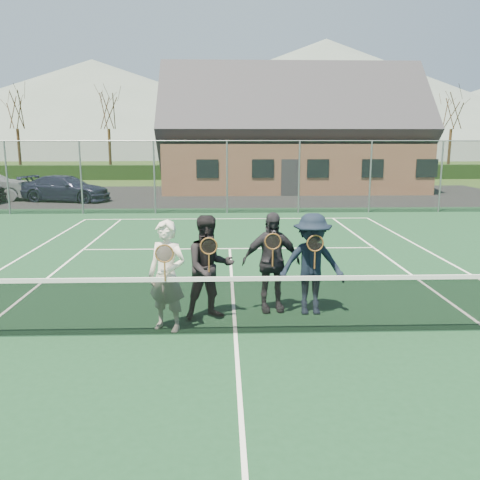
{
  "coord_description": "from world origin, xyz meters",
  "views": [
    {
      "loc": [
        -0.19,
        -7.64,
        3.08
      ],
      "look_at": [
        0.12,
        1.5,
        1.25
      ],
      "focal_mm": 38.0,
      "sensor_mm": 36.0,
      "label": 1
    }
  ],
  "objects_px": {
    "player_b": "(210,267)",
    "car_c": "(66,188)",
    "player_a": "(167,276)",
    "player_c": "(271,262)",
    "clubhouse": "(291,124)",
    "tennis_net": "(235,303)",
    "player_d": "(312,264)"
  },
  "relations": [
    {
      "from": "tennis_net",
      "to": "player_a",
      "type": "distance_m",
      "value": 1.18
    },
    {
      "from": "player_a",
      "to": "tennis_net",
      "type": "bearing_deg",
      "value": -12.54
    },
    {
      "from": "clubhouse",
      "to": "player_a",
      "type": "height_order",
      "value": "clubhouse"
    },
    {
      "from": "player_b",
      "to": "player_c",
      "type": "relative_size",
      "value": 1.0
    },
    {
      "from": "clubhouse",
      "to": "player_a",
      "type": "distance_m",
      "value": 24.49
    },
    {
      "from": "car_c",
      "to": "tennis_net",
      "type": "xyz_separation_m",
      "value": [
        8.01,
        -17.99,
        -0.1
      ]
    },
    {
      "from": "tennis_net",
      "to": "player_d",
      "type": "height_order",
      "value": "player_d"
    },
    {
      "from": "player_c",
      "to": "player_d",
      "type": "distance_m",
      "value": 0.72
    },
    {
      "from": "car_c",
      "to": "clubhouse",
      "type": "bearing_deg",
      "value": -50.15
    },
    {
      "from": "player_a",
      "to": "player_c",
      "type": "height_order",
      "value": "same"
    },
    {
      "from": "player_a",
      "to": "player_d",
      "type": "bearing_deg",
      "value": 15.95
    },
    {
      "from": "clubhouse",
      "to": "player_b",
      "type": "height_order",
      "value": "clubhouse"
    },
    {
      "from": "car_c",
      "to": "player_a",
      "type": "bearing_deg",
      "value": -145.43
    },
    {
      "from": "car_c",
      "to": "player_d",
      "type": "distance_m",
      "value": 19.45
    },
    {
      "from": "clubhouse",
      "to": "player_c",
      "type": "height_order",
      "value": "clubhouse"
    },
    {
      "from": "player_b",
      "to": "player_c",
      "type": "distance_m",
      "value": 1.14
    },
    {
      "from": "tennis_net",
      "to": "player_d",
      "type": "xyz_separation_m",
      "value": [
        1.36,
        0.94,
        0.38
      ]
    },
    {
      "from": "car_c",
      "to": "player_c",
      "type": "distance_m",
      "value": 18.97
    },
    {
      "from": "player_b",
      "to": "player_c",
      "type": "height_order",
      "value": "same"
    },
    {
      "from": "car_c",
      "to": "clubhouse",
      "type": "relative_size",
      "value": 0.28
    },
    {
      "from": "player_a",
      "to": "player_c",
      "type": "bearing_deg",
      "value": 26.69
    },
    {
      "from": "car_c",
      "to": "player_b",
      "type": "relative_size",
      "value": 2.46
    },
    {
      "from": "player_a",
      "to": "car_c",
      "type": "bearing_deg",
      "value": 111.3
    },
    {
      "from": "clubhouse",
      "to": "player_a",
      "type": "xyz_separation_m",
      "value": [
        -5.09,
        -23.76,
        -3.07
      ]
    },
    {
      "from": "car_c",
      "to": "clubhouse",
      "type": "height_order",
      "value": "clubhouse"
    },
    {
      "from": "player_b",
      "to": "player_a",
      "type": "bearing_deg",
      "value": -141.3
    },
    {
      "from": "clubhouse",
      "to": "player_d",
      "type": "bearing_deg",
      "value": -96.52
    },
    {
      "from": "player_c",
      "to": "player_d",
      "type": "relative_size",
      "value": 1.0
    },
    {
      "from": "car_c",
      "to": "player_a",
      "type": "relative_size",
      "value": 2.46
    },
    {
      "from": "clubhouse",
      "to": "tennis_net",
      "type": "bearing_deg",
      "value": -99.46
    },
    {
      "from": "player_b",
      "to": "car_c",
      "type": "bearing_deg",
      "value": 113.78
    },
    {
      "from": "tennis_net",
      "to": "player_b",
      "type": "height_order",
      "value": "player_b"
    }
  ]
}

